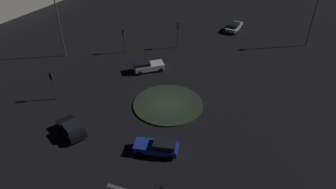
# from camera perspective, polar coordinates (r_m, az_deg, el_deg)

# --- Properties ---
(ground_plane) EXTENTS (116.80, 116.80, 0.00)m
(ground_plane) POSITION_cam_1_polar(r_m,az_deg,el_deg) (38.06, -0.00, -1.86)
(ground_plane) COLOR black
(roundabout_island) EXTENTS (8.47, 8.47, 0.17)m
(roundabout_island) POSITION_cam_1_polar(r_m,az_deg,el_deg) (38.01, -0.00, -1.76)
(roundabout_island) COLOR #263823
(roundabout_island) RESTS_ON ground_plane
(car_black) EXTENTS (3.42, 4.29, 1.45)m
(car_black) POSITION_cam_1_polar(r_m,az_deg,el_deg) (34.99, -17.16, -5.93)
(car_black) COLOR black
(car_black) RESTS_ON ground_plane
(car_white) EXTENTS (4.18, 4.40, 1.53)m
(car_white) POSITION_cam_1_polar(r_m,az_deg,el_deg) (44.62, -3.78, 5.24)
(car_white) COLOR white
(car_white) RESTS_ON ground_plane
(car_blue) EXTENTS (2.82, 4.65, 1.49)m
(car_blue) POSITION_cam_1_polar(r_m,az_deg,el_deg) (31.41, -1.81, -9.48)
(car_blue) COLOR #1E38A5
(car_blue) RESTS_ON ground_plane
(car_silver) EXTENTS (4.68, 2.39, 1.41)m
(car_silver) POSITION_cam_1_polar(r_m,az_deg,el_deg) (58.86, 11.95, 12.03)
(car_silver) COLOR silver
(car_silver) RESTS_ON ground_plane
(traffic_light_southwest) EXTENTS (0.38, 0.39, 3.85)m
(traffic_light_southwest) POSITION_cam_1_polar(r_m,az_deg,el_deg) (49.20, -8.07, 10.43)
(traffic_light_southwest) COLOR #2D2D2D
(traffic_light_southwest) RESTS_ON ground_plane
(traffic_light_south) EXTENTS (0.36, 0.39, 3.82)m
(traffic_light_south) POSITION_cam_1_polar(r_m,az_deg,el_deg) (39.98, -20.36, 2.40)
(traffic_light_south) COLOR #2D2D2D
(traffic_light_south) RESTS_ON ground_plane
(traffic_light_west) EXTENTS (0.39, 0.35, 4.20)m
(traffic_light_west) POSITION_cam_1_polar(r_m,az_deg,el_deg) (50.25, 1.83, 11.58)
(traffic_light_west) COLOR #2D2D2D
(traffic_light_west) RESTS_ON ground_plane
(streetlamp_northwest) EXTENTS (0.60, 0.60, 8.95)m
(streetlamp_northwest) POSITION_cam_1_polar(r_m,az_deg,el_deg) (54.71, 25.27, 13.91)
(streetlamp_northwest) COLOR #4C4C51
(streetlamp_northwest) RESTS_ON ground_plane
(streetlamp_south) EXTENTS (0.58, 0.58, 9.28)m
(streetlamp_south) POSITION_cam_1_polar(r_m,az_deg,el_deg) (49.02, -19.43, 13.20)
(streetlamp_south) COLOR #4C4C51
(streetlamp_south) RESTS_ON ground_plane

